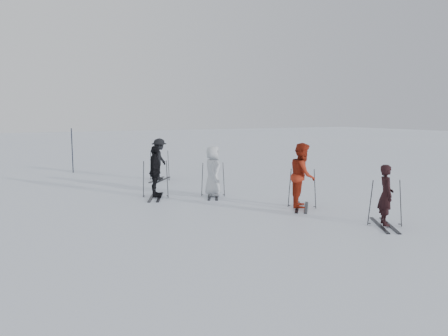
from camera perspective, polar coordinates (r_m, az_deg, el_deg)
name	(u,v)px	position (r m, az deg, el deg)	size (l,w,h in m)	color
ground	(238,200)	(14.91, 1.79, -4.24)	(120.00, 120.00, 0.00)	silver
skier_near_dark	(386,196)	(12.20, 20.38, -3.44)	(0.58, 0.38, 1.60)	black
skier_red	(302,176)	(13.81, 10.21, -1.04)	(0.98, 0.76, 2.01)	maroon
skier_grey	(213,172)	(15.51, -1.45, -0.48)	(0.87, 0.56, 1.77)	#B7BDC2
skier_uphill_left	(155,172)	(15.45, -8.97, -0.55)	(1.05, 0.44, 1.80)	black
skier_uphill_far	(159,160)	(19.47, -8.44, 1.08)	(1.18, 0.68, 1.82)	black
skis_near_dark	(386,202)	(12.23, 20.35, -4.21)	(0.92, 1.73, 1.26)	black
skis_red	(302,188)	(13.87, 10.18, -2.54)	(0.93, 1.75, 1.28)	black
skis_grey	(213,179)	(15.55, -1.45, -1.43)	(0.91, 1.71, 1.25)	black
skis_uphill_left	(155,179)	(15.48, -8.95, -1.37)	(0.98, 1.85, 1.35)	black
skis_uphill_far	(159,165)	(19.50, -8.42, 0.41)	(0.99, 1.87, 1.36)	black
piste_marker	(72,151)	(22.98, -19.21, 2.17)	(0.05, 0.05, 2.21)	black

